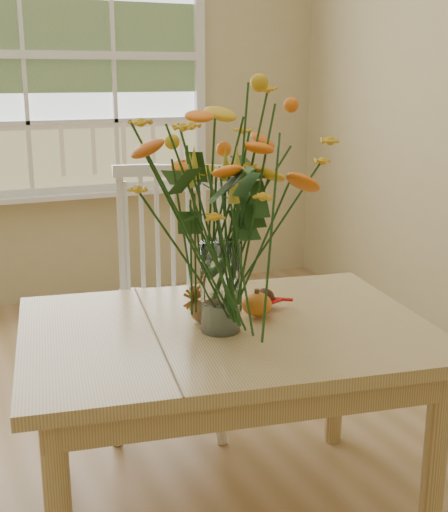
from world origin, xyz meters
name	(u,v)px	position (x,y,z in m)	size (l,w,h in m)	color
floor	(146,481)	(0.00, 0.00, -0.01)	(4.00, 4.50, 0.01)	#A07C4D
wall_back	(24,89)	(0.00, 2.25, 1.35)	(4.00, 0.02, 2.70)	#C8B57F
window	(23,58)	(0.00, 2.21, 1.53)	(2.42, 0.12, 1.74)	silver
dining_table	(227,353)	(0.19, -0.30, 0.58)	(1.39, 1.10, 0.67)	tan
windsor_chair	(171,285)	(0.28, 0.46, 0.58)	(0.64, 0.63, 1.05)	white
flower_vase	(220,197)	(0.15, -0.33, 1.09)	(0.58, 0.58, 0.69)	white
pumpkin	(257,305)	(0.31, -0.27, 0.71)	(0.10, 0.10, 0.08)	orange
turkey_figurine	(205,311)	(0.13, -0.27, 0.72)	(0.10, 0.08, 0.12)	#CCB78C
dark_gourd	(264,299)	(0.37, -0.19, 0.71)	(0.13, 0.09, 0.06)	#38160F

